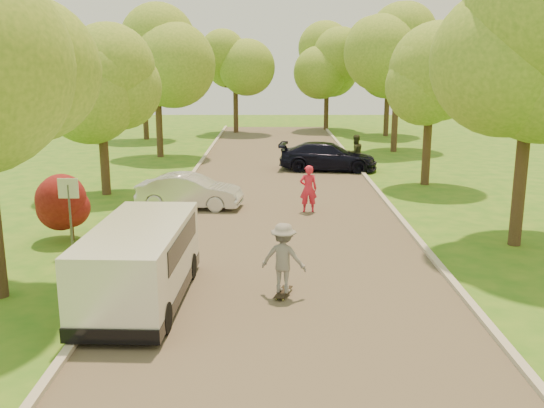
{
  "coord_description": "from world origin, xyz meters",
  "views": [
    {
      "loc": [
        -0.31,
        -11.99,
        5.21
      ],
      "look_at": [
        -0.3,
        4.7,
        1.3
      ],
      "focal_mm": 40.0,
      "sensor_mm": 36.0,
      "label": 1
    }
  ],
  "objects_px": {
    "minivan": "(140,262)",
    "person_olive": "(355,153)",
    "dark_sedan": "(328,157)",
    "longboard": "(283,292)",
    "silver_sedan": "(190,191)",
    "person_striped": "(308,189)",
    "skateboarder": "(283,258)",
    "street_sign": "(69,200)"
  },
  "relations": [
    {
      "from": "minivan",
      "to": "person_olive",
      "type": "relative_size",
      "value": 2.71
    },
    {
      "from": "dark_sedan",
      "to": "longboard",
      "type": "xyz_separation_m",
      "value": [
        -2.51,
        -16.49,
        -0.6
      ]
    },
    {
      "from": "silver_sedan",
      "to": "person_striped",
      "type": "height_order",
      "value": "person_striped"
    },
    {
      "from": "dark_sedan",
      "to": "minivan",
      "type": "bearing_deg",
      "value": 168.76
    },
    {
      "from": "dark_sedan",
      "to": "skateboarder",
      "type": "xyz_separation_m",
      "value": [
        -2.51,
        -16.49,
        0.22
      ]
    },
    {
      "from": "dark_sedan",
      "to": "person_striped",
      "type": "relative_size",
      "value": 2.81
    },
    {
      "from": "dark_sedan",
      "to": "longboard",
      "type": "height_order",
      "value": "dark_sedan"
    },
    {
      "from": "street_sign",
      "to": "skateboarder",
      "type": "distance_m",
      "value": 6.51
    },
    {
      "from": "person_striped",
      "to": "minivan",
      "type": "bearing_deg",
      "value": 60.6
    },
    {
      "from": "street_sign",
      "to": "minivan",
      "type": "relative_size",
      "value": 0.45
    },
    {
      "from": "longboard",
      "to": "silver_sedan",
      "type": "bearing_deg",
      "value": -52.49
    },
    {
      "from": "dark_sedan",
      "to": "skateboarder",
      "type": "relative_size",
      "value": 2.96
    },
    {
      "from": "minivan",
      "to": "dark_sedan",
      "type": "height_order",
      "value": "minivan"
    },
    {
      "from": "minivan",
      "to": "person_striped",
      "type": "relative_size",
      "value": 2.83
    },
    {
      "from": "longboard",
      "to": "person_striped",
      "type": "distance_m",
      "value": 8.04
    },
    {
      "from": "minivan",
      "to": "person_olive",
      "type": "xyz_separation_m",
      "value": [
        7.0,
        16.79,
        -0.05
      ]
    },
    {
      "from": "dark_sedan",
      "to": "person_striped",
      "type": "xyz_separation_m",
      "value": [
        -1.48,
        -8.55,
        0.16
      ]
    },
    {
      "from": "person_olive",
      "to": "silver_sedan",
      "type": "bearing_deg",
      "value": 24.48
    },
    {
      "from": "longboard",
      "to": "street_sign",
      "type": "bearing_deg",
      "value": -10.55
    },
    {
      "from": "minivan",
      "to": "longboard",
      "type": "bearing_deg",
      "value": 8.29
    },
    {
      "from": "minivan",
      "to": "longboard",
      "type": "distance_m",
      "value": 3.28
    },
    {
      "from": "skateboarder",
      "to": "street_sign",
      "type": "bearing_deg",
      "value": -10.55
    },
    {
      "from": "skateboarder",
      "to": "person_olive",
      "type": "relative_size",
      "value": 0.91
    },
    {
      "from": "silver_sedan",
      "to": "person_striped",
      "type": "relative_size",
      "value": 2.23
    },
    {
      "from": "longboard",
      "to": "person_striped",
      "type": "xyz_separation_m",
      "value": [
        1.03,
        7.93,
        0.76
      ]
    },
    {
      "from": "longboard",
      "to": "person_olive",
      "type": "distance_m",
      "value": 16.91
    },
    {
      "from": "longboard",
      "to": "dark_sedan",
      "type": "bearing_deg",
      "value": -81.88
    },
    {
      "from": "person_olive",
      "to": "minivan",
      "type": "bearing_deg",
      "value": 44.01
    },
    {
      "from": "street_sign",
      "to": "skateboarder",
      "type": "bearing_deg",
      "value": -27.34
    },
    {
      "from": "street_sign",
      "to": "longboard",
      "type": "distance_m",
      "value": 6.65
    },
    {
      "from": "dark_sedan",
      "to": "person_striped",
      "type": "height_order",
      "value": "person_striped"
    },
    {
      "from": "silver_sedan",
      "to": "minivan",
      "type": "bearing_deg",
      "value": -171.89
    },
    {
      "from": "dark_sedan",
      "to": "silver_sedan",
      "type": "bearing_deg",
      "value": 151.16
    },
    {
      "from": "street_sign",
      "to": "dark_sedan",
      "type": "xyz_separation_m",
      "value": [
        8.27,
        13.51,
        -0.87
      ]
    },
    {
      "from": "person_olive",
      "to": "skateboarder",
      "type": "bearing_deg",
      "value": 53.49
    },
    {
      "from": "person_striped",
      "to": "person_olive",
      "type": "xyz_separation_m",
      "value": [
        2.81,
        8.52,
        0.04
      ]
    },
    {
      "from": "skateboarder",
      "to": "person_striped",
      "type": "height_order",
      "value": "skateboarder"
    },
    {
      "from": "person_striped",
      "to": "person_olive",
      "type": "relative_size",
      "value": 0.96
    },
    {
      "from": "dark_sedan",
      "to": "longboard",
      "type": "distance_m",
      "value": 16.69
    },
    {
      "from": "skateboarder",
      "to": "person_striped",
      "type": "distance_m",
      "value": 8.0
    },
    {
      "from": "minivan",
      "to": "dark_sedan",
      "type": "relative_size",
      "value": 1.01
    },
    {
      "from": "dark_sedan",
      "to": "person_olive",
      "type": "height_order",
      "value": "person_olive"
    }
  ]
}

